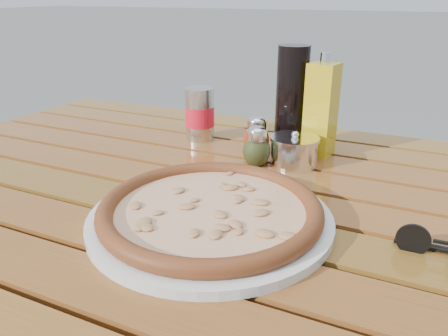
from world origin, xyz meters
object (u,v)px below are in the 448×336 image
at_px(oregano_shaker, 257,147).
at_px(sunglasses, 440,245).
at_px(dark_bottle, 291,99).
at_px(soda_can, 200,115).
at_px(plate, 210,219).
at_px(olive_oil_cruet, 321,109).
at_px(pizza, 210,209).
at_px(pepper_shaker, 256,136).
at_px(table, 219,226).
at_px(parmesan_tin, 294,151).

distance_m(oregano_shaker, sunglasses, 0.39).
relative_size(dark_bottle, soda_can, 1.83).
xyz_separation_m(plate, olive_oil_cruet, (0.07, 0.36, 0.09)).
xyz_separation_m(pizza, dark_bottle, (0.01, 0.37, 0.09)).
bearing_deg(dark_bottle, pepper_shaker, -134.13).
bearing_deg(table, pepper_shaker, 91.81).
bearing_deg(olive_oil_cruet, dark_bottle, 174.76).
bearing_deg(oregano_shaker, pepper_shaker, 111.53).
bearing_deg(pepper_shaker, plate, -81.13).
bearing_deg(soda_can, parmesan_tin, -16.04).
bearing_deg(dark_bottle, plate, -90.94).
height_order(pepper_shaker, oregano_shaker, same).
distance_m(plate, soda_can, 0.40).
height_order(pepper_shaker, dark_bottle, dark_bottle).
distance_m(table, pepper_shaker, 0.22).
bearing_deg(dark_bottle, sunglasses, -46.87).
distance_m(soda_can, olive_oil_cruet, 0.28).
height_order(dark_bottle, sunglasses, dark_bottle).
xyz_separation_m(pepper_shaker, dark_bottle, (0.05, 0.06, 0.07)).
xyz_separation_m(pizza, soda_can, (-0.20, 0.35, 0.04)).
bearing_deg(sunglasses, pizza, -172.49).
relative_size(oregano_shaker, olive_oil_cruet, 0.39).
height_order(oregano_shaker, parmesan_tin, oregano_shaker).
relative_size(oregano_shaker, sunglasses, 0.75).
relative_size(plate, sunglasses, 3.27).
distance_m(pizza, oregano_shaker, 0.25).
height_order(pizza, olive_oil_cruet, olive_oil_cruet).
xyz_separation_m(table, parmesan_tin, (0.09, 0.16, 0.11)).
distance_m(plate, dark_bottle, 0.38).
bearing_deg(dark_bottle, soda_can, -174.18).
bearing_deg(plate, pepper_shaker, 98.87).
distance_m(plate, pepper_shaker, 0.32).
height_order(plate, pizza, pizza).
distance_m(table, parmesan_tin, 0.21).
bearing_deg(pizza, plate, 45.00).
bearing_deg(pepper_shaker, oregano_shaker, -68.47).
xyz_separation_m(plate, sunglasses, (0.31, 0.05, 0.01)).
xyz_separation_m(pizza, pepper_shaker, (-0.05, 0.31, 0.02)).
height_order(soda_can, parmesan_tin, soda_can).
distance_m(pepper_shaker, soda_can, 0.16).
bearing_deg(olive_oil_cruet, pepper_shaker, -157.13).
bearing_deg(dark_bottle, parmesan_tin, -67.53).
bearing_deg(pizza, oregano_shaker, 95.22).
height_order(plate, pepper_shaker, pepper_shaker).
bearing_deg(plate, table, 109.77).
bearing_deg(oregano_shaker, plate, -84.78).
relative_size(plate, dark_bottle, 1.64).
height_order(table, olive_oil_cruet, olive_oil_cruet).
xyz_separation_m(oregano_shaker, soda_can, (-0.18, 0.10, 0.02)).
bearing_deg(table, oregano_shaker, 80.99).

